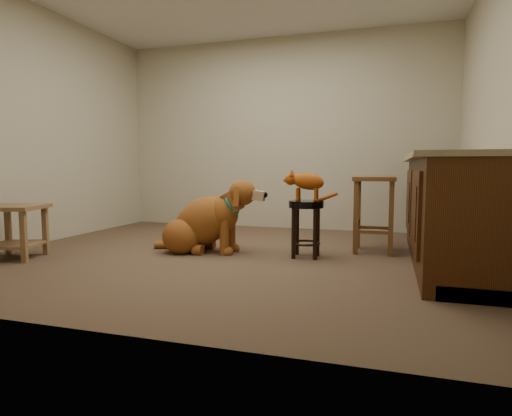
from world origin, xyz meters
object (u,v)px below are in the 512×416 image
(tabby_kitten, at_px, (305,182))
(padded_stool, at_px, (306,217))
(side_table, at_px, (15,223))
(golden_retriever, at_px, (205,223))
(wood_stool, at_px, (374,213))

(tabby_kitten, bearing_deg, padded_stool, -5.72)
(side_table, distance_m, golden_retriever, 1.74)
(side_table, bearing_deg, tabby_kitten, 18.51)
(padded_stool, xyz_separation_m, side_table, (-2.54, -0.85, -0.05))
(golden_retriever, xyz_separation_m, tabby_kitten, (0.99, 0.04, 0.41))
(side_table, xyz_separation_m, golden_retriever, (1.54, 0.81, -0.04))
(wood_stool, height_order, tabby_kitten, tabby_kitten)
(golden_retriever, bearing_deg, tabby_kitten, 0.49)
(golden_retriever, bearing_deg, wood_stool, 14.95)
(wood_stool, distance_m, golden_retriever, 1.67)
(golden_retriever, bearing_deg, padded_stool, 0.43)
(padded_stool, distance_m, wood_stool, 0.74)
(padded_stool, distance_m, golden_retriever, 1.01)
(padded_stool, height_order, golden_retriever, golden_retriever)
(wood_stool, bearing_deg, tabby_kitten, -144.13)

